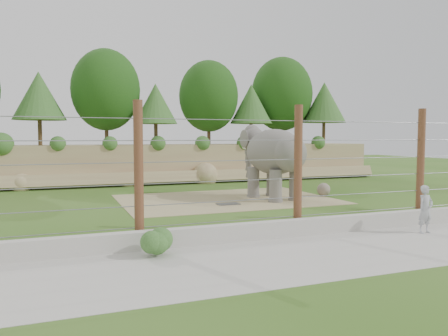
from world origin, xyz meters
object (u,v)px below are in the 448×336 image
object	(u,v)px
stone_ball	(324,190)
barrier_fence	(298,169)
zookeeper	(426,209)
elephant	(274,163)

from	to	relation	value
stone_ball	barrier_fence	world-z (taller)	barrier_fence
barrier_fence	zookeeper	distance (m)	4.13
elephant	zookeeper	xyz separation A→B (m)	(0.84, -8.52, -1.02)
barrier_fence	zookeeper	world-z (taller)	barrier_fence
elephant	barrier_fence	size ratio (longest dim) A/B	0.22
barrier_fence	elephant	bearing A→B (deg)	68.27
stone_ball	zookeeper	bearing A→B (deg)	-102.93
barrier_fence	stone_ball	bearing A→B (deg)	50.78
stone_ball	zookeeper	distance (m)	8.63
stone_ball	barrier_fence	size ratio (longest dim) A/B	0.03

